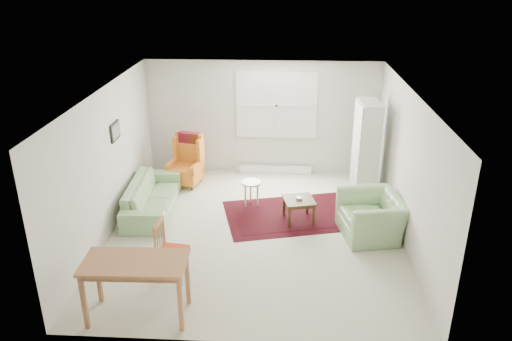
# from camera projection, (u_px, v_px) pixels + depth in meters

# --- Properties ---
(room) EXTENTS (5.04, 5.54, 2.51)m
(room) POSITION_uv_depth(u_px,v_px,m) (257.00, 161.00, 8.46)
(room) COLOR beige
(room) RESTS_ON ground
(rug) EXTENTS (2.76, 2.11, 0.02)m
(rug) POSITION_uv_depth(u_px,v_px,m) (292.00, 214.00, 9.34)
(rug) COLOR black
(rug) RESTS_ON ground
(sofa) EXTENTS (0.89, 2.06, 0.82)m
(sofa) POSITION_uv_depth(u_px,v_px,m) (152.00, 191.00, 9.37)
(sofa) COLOR #82A971
(sofa) RESTS_ON ground
(armchair) EXTENTS (1.16, 1.27, 0.87)m
(armchair) POSITION_uv_depth(u_px,v_px,m) (372.00, 212.00, 8.51)
(armchair) COLOR #82A971
(armchair) RESTS_ON ground
(wingback_chair) EXTENTS (0.76, 0.78, 1.08)m
(wingback_chair) POSITION_uv_depth(u_px,v_px,m) (185.00, 161.00, 10.41)
(wingback_chair) COLOR orange
(wingback_chair) RESTS_ON ground
(coffee_table) EXTENTS (0.63, 0.63, 0.43)m
(coffee_table) POSITION_uv_depth(u_px,v_px,m) (299.00, 210.00, 9.07)
(coffee_table) COLOR #402B13
(coffee_table) RESTS_ON ground
(stool) EXTENTS (0.50, 0.50, 0.52)m
(stool) POSITION_uv_depth(u_px,v_px,m) (251.00, 193.00, 9.61)
(stool) COLOR white
(stool) RESTS_ON ground
(cabinet) EXTENTS (0.44, 0.79, 1.93)m
(cabinet) POSITION_uv_depth(u_px,v_px,m) (366.00, 149.00, 9.85)
(cabinet) COLOR silver
(cabinet) RESTS_ON ground
(desk) EXTENTS (1.36, 0.70, 0.85)m
(desk) POSITION_uv_depth(u_px,v_px,m) (137.00, 289.00, 6.54)
(desk) COLOR #A76E43
(desk) RESTS_ON ground
(desk_chair) EXTENTS (0.46, 0.46, 0.94)m
(desk_chair) POSITION_uv_depth(u_px,v_px,m) (172.00, 251.00, 7.31)
(desk_chair) COLOR #A76E43
(desk_chair) RESTS_ON ground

